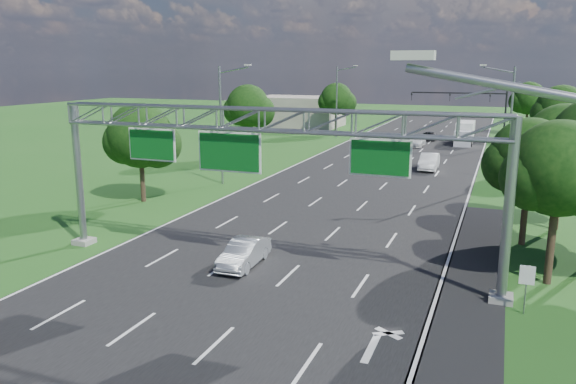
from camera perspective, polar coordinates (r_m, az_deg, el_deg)
The scene contains 20 objects.
ground at distance 45.07m, azimuth 6.38°, elevation -0.23°, with size 220.00×220.00×0.00m, color #205419.
road at distance 45.07m, azimuth 6.38°, elevation -0.23°, with size 18.00×180.00×0.02m, color black.
road_flare at distance 28.36m, azimuth 18.19°, elevation -8.61°, with size 3.00×30.00×0.02m, color black.
sign_gantry at distance 26.96m, azimuth -2.51°, elevation 6.07°, with size 23.50×1.00×9.56m.
regulatory_sign at distance 25.02m, azimuth 23.09°, elevation -8.18°, with size 0.60×0.08×2.10m.
traffic_signal at distance 77.77m, azimuth 18.66°, elevation 8.43°, with size 12.21×0.24×7.00m.
streetlight_l_near at distance 48.27m, azimuth -6.63°, elevation 7.32°, with size 2.97×0.22×10.16m.
streetlight_l_far at distance 80.82m, azimuth 5.11°, elevation 9.45°, with size 2.97×0.22×10.16m.
streetlight_r_mid at distance 52.72m, azimuth 21.48°, elevation 6.98°, with size 2.97×0.22×10.16m.
tree_verge_la at distance 42.99m, azimuth -14.68°, elevation 5.25°, with size 5.76×4.80×7.40m.
tree_verge_lb at distance 63.76m, azimuth -4.02°, elevation 8.49°, with size 5.76×4.80×8.06m.
tree_verge_lc at distance 86.14m, azimuth 4.99°, elevation 9.25°, with size 5.76×4.80×7.62m.
tree_verge_rd at distance 60.94m, azimuth 26.02°, elevation 7.28°, with size 5.76×4.80×8.28m.
tree_verge_re at distance 90.75m, azimuth 23.28°, elevation 8.59°, with size 5.76×4.80×7.84m.
building_left at distance 96.68m, azimuth 1.08°, elevation 8.18°, with size 14.00×10.00×5.00m, color gray.
silver_sedan at distance 28.85m, azimuth -4.49°, elevation -6.19°, with size 1.44×4.12×1.36m, color #B1B8BE.
car_queue_a at distance 73.80m, azimuth 13.00°, elevation 5.02°, with size 1.73×4.25×1.23m, color silver.
car_queue_b at distance 80.41m, azimuth 14.12°, elevation 5.52°, with size 1.86×4.04×1.12m, color black.
car_queue_d at distance 57.23m, azimuth 14.14°, elevation 3.01°, with size 1.67×4.80×1.58m, color white.
box_truck at distance 78.05m, azimuth 17.51°, elevation 5.70°, with size 2.29×7.47×2.83m.
Camera 1 is at (11.08, -12.54, 9.96)m, focal length 35.00 mm.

